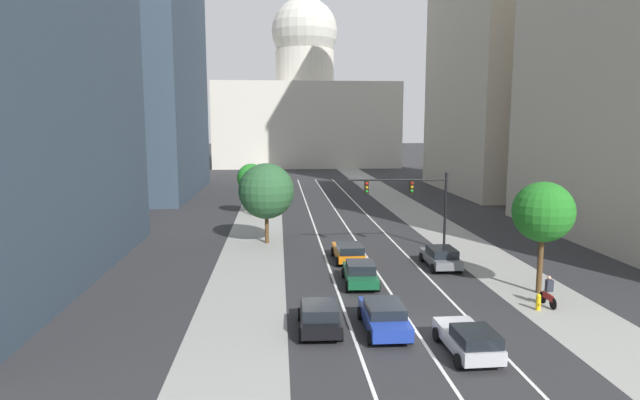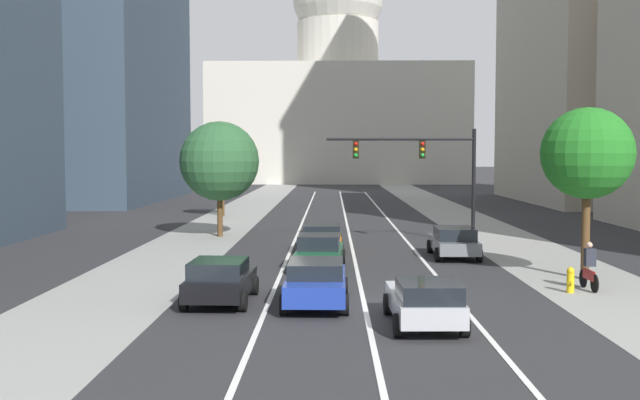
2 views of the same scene
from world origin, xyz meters
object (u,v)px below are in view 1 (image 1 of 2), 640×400
object	(u,v)px
capitol_building	(305,109)
traffic_signal_mast	(413,195)
car_orange	(348,251)
street_tree_near_left	(251,178)
car_gray	(441,257)
fire_hydrant	(538,302)
street_tree_mid_left	(266,191)
car_silver	(469,339)
car_green	(360,273)
cyclist	(549,291)
car_blue	(384,316)
street_tree_near_right	(543,212)
car_black	(319,316)

from	to	relation	value
capitol_building	traffic_signal_mast	bearing A→B (deg)	-87.46
car_orange	street_tree_near_left	distance (m)	22.10
car_gray	fire_hydrant	xyz separation A→B (m)	(2.61, -8.79, -0.29)
car_gray	car_orange	bearing A→B (deg)	72.30
capitol_building	street_tree_mid_left	world-z (taller)	capitol_building
car_silver	car_gray	bearing A→B (deg)	-13.79
car_orange	capitol_building	bearing A→B (deg)	-1.69
car_green	cyclist	distance (m)	10.73
capitol_building	car_blue	xyz separation A→B (m)	(-1.55, -104.34, -12.54)
street_tree_near_right	capitol_building	bearing A→B (deg)	95.01
car_silver	car_gray	size ratio (longest dim) A/B	0.94
car_black	car_orange	xyz separation A→B (m)	(3.10, 12.80, -0.01)
car_orange	street_tree_near_right	size ratio (longest dim) A/B	0.68
cyclist	street_tree_near_left	distance (m)	35.47
car_green	street_tree_mid_left	size ratio (longest dim) A/B	0.67
car_silver	car_blue	size ratio (longest dim) A/B	0.90
capitol_building	traffic_signal_mast	distance (m)	88.84
capitol_building	car_silver	distance (m)	108.08
street_tree_near_left	street_tree_mid_left	size ratio (longest dim) A/B	0.84
street_tree_near_right	traffic_signal_mast	bearing A→B (deg)	113.52
car_green	street_tree_near_left	bearing A→B (deg)	19.58
traffic_signal_mast	street_tree_mid_left	bearing A→B (deg)	163.30
car_blue	street_tree_mid_left	world-z (taller)	street_tree_mid_left
car_silver	cyclist	size ratio (longest dim) A/B	2.42
car_blue	car_black	bearing A→B (deg)	86.59
car_green	traffic_signal_mast	size ratio (longest dim) A/B	0.57
cyclist	street_tree_mid_left	size ratio (longest dim) A/B	0.26
car_silver	car_green	bearing A→B (deg)	15.22
car_gray	fire_hydrant	distance (m)	9.18
cyclist	car_orange	bearing A→B (deg)	40.61
traffic_signal_mast	street_tree_near_right	bearing A→B (deg)	-66.48
car_blue	fire_hydrant	bearing A→B (deg)	-75.49
car_blue	fire_hydrant	distance (m)	9.07
fire_hydrant	cyclist	size ratio (longest dim) A/B	0.53
cyclist	street_tree_near_left	size ratio (longest dim) A/B	0.31
car_black	car_gray	bearing A→B (deg)	-39.19
capitol_building	car_black	xyz separation A→B (m)	(-4.64, -104.12, -12.54)
traffic_signal_mast	street_tree_near_right	world-z (taller)	street_tree_near_right
capitol_building	car_black	world-z (taller)	capitol_building
capitol_building	street_tree_mid_left	xyz separation A→B (m)	(-7.54, -84.86, -8.93)
fire_hydrant	street_tree_near_left	world-z (taller)	street_tree_near_left
car_gray	car_black	xyz separation A→B (m)	(-9.29, -10.75, 0.01)
car_orange	car_silver	bearing A→B (deg)	-169.78
street_tree_mid_left	street_tree_near_right	distance (m)	21.74
car_gray	car_green	distance (m)	7.12
car_gray	car_blue	xyz separation A→B (m)	(-6.19, -10.97, 0.01)
street_tree_near_right	car_blue	bearing A→B (deg)	-153.88
car_orange	cyclist	size ratio (longest dim) A/B	2.60
car_black	street_tree_near_right	xyz separation A→B (m)	(13.36, 4.81, 4.07)
car_black	traffic_signal_mast	bearing A→B (deg)	-26.81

